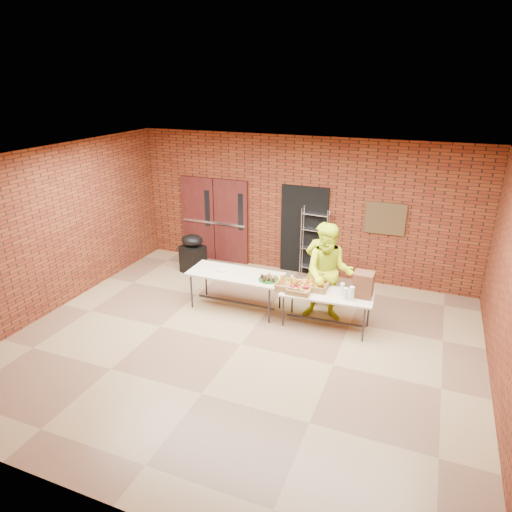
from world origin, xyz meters
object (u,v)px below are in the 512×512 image
Objects in this scene: volunteer_woman at (322,265)px; wire_rack at (314,243)px; table_left at (235,276)px; volunteer_man at (329,273)px; covered_grill at (193,253)px; table_right at (327,296)px; coffee_dispenser at (363,284)px.

wire_rack is at bearing -82.49° from volunteer_woman.
volunteer_man is (1.80, 0.26, 0.25)m from table_left.
table_left is 2.15m from covered_grill.
wire_rack is 2.00m from volunteer_man.
covered_grill reaches higher than table_left.
table_right is 0.69m from coffee_dispenser.
wire_rack reaches higher than covered_grill.
volunteer_man is at bearing -0.46° from covered_grill.
table_right is at bearing -1.42° from table_left.
covered_grill reaches higher than table_right.
wire_rack is 2.35m from table_left.
table_right is 0.90× the size of volunteer_man.
volunteer_man is at bearing 8.06° from table_left.
volunteer_woman is at bearing 107.08° from table_right.
coffee_dispenser is 0.26× the size of volunteer_woman.
table_right is (0.82, -2.14, -0.20)m from wire_rack.
volunteer_man reaches higher than volunteer_woman.
volunteer_woman is (-0.31, 0.81, 0.26)m from table_right.
coffee_dispenser is (0.62, 0.13, 0.29)m from table_right.
covered_grill is 0.50× the size of volunteer_man.
coffee_dispenser is at bearing 130.08° from volunteer_woman.
coffee_dispenser reaches higher than table_right.
table_left is at bearing -178.97° from volunteer_man.
table_left is 1.05× the size of volunteer_woman.
covered_grill is 3.32m from volunteer_woman.
covered_grill is (-4.17, 1.21, -0.44)m from coffee_dispenser.
volunteer_man is at bearing -62.69° from wire_rack.
wire_rack is at bearing 105.25° from volunteer_man.
volunteer_woman is 0.57m from volunteer_man.
table_left is at bearing 12.86° from volunteer_woman.
table_left is 1.10× the size of table_right.
table_right is 0.90m from volunteer_woman.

